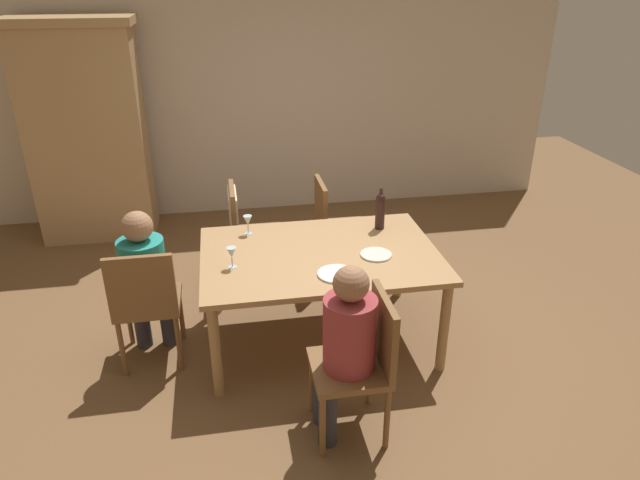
{
  "coord_description": "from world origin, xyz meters",
  "views": [
    {
      "loc": [
        -0.64,
        -3.57,
        2.58
      ],
      "look_at": [
        0.0,
        0.0,
        0.84
      ],
      "focal_mm": 31.94,
      "sensor_mm": 36.0,
      "label": 1
    }
  ],
  "objects_px": {
    "chair_far_left": "(243,222)",
    "dinner_plate_host": "(376,255)",
    "person_man_bearded": "(345,341)",
    "wine_bottle_tall_green": "(380,210)",
    "chair_far_right": "(333,222)",
    "handbag": "(298,267)",
    "chair_near": "(364,356)",
    "armoire_cabinet": "(87,132)",
    "wine_glass_near_left": "(231,253)",
    "dining_table": "(320,262)",
    "chair_left_end": "(146,299)",
    "wine_glass_centre": "(248,221)",
    "person_woman_host": "(145,275)",
    "dinner_plate_guest_left": "(337,274)"
  },
  "relations": [
    {
      "from": "wine_glass_near_left",
      "to": "dinner_plate_host",
      "type": "relative_size",
      "value": 0.66
    },
    {
      "from": "handbag",
      "to": "chair_near",
      "type": "bearing_deg",
      "value": -86.52
    },
    {
      "from": "person_man_bearded",
      "to": "chair_left_end",
      "type": "bearing_deg",
      "value": 53.86
    },
    {
      "from": "wine_bottle_tall_green",
      "to": "wine_glass_near_left",
      "type": "bearing_deg",
      "value": -158.91
    },
    {
      "from": "dining_table",
      "to": "wine_bottle_tall_green",
      "type": "height_order",
      "value": "wine_bottle_tall_green"
    },
    {
      "from": "chair_far_left",
      "to": "person_woman_host",
      "type": "bearing_deg",
      "value": -37.58
    },
    {
      "from": "dining_table",
      "to": "wine_glass_near_left",
      "type": "height_order",
      "value": "wine_glass_near_left"
    },
    {
      "from": "wine_bottle_tall_green",
      "to": "wine_glass_near_left",
      "type": "xyz_separation_m",
      "value": [
        -1.16,
        -0.45,
        -0.05
      ]
    },
    {
      "from": "chair_far_right",
      "to": "wine_glass_centre",
      "type": "height_order",
      "value": "chair_far_right"
    },
    {
      "from": "chair_far_left",
      "to": "dinner_plate_host",
      "type": "xyz_separation_m",
      "value": [
        0.89,
        -1.08,
        0.15
      ]
    },
    {
      "from": "wine_glass_near_left",
      "to": "dinner_plate_host",
      "type": "height_order",
      "value": "wine_glass_near_left"
    },
    {
      "from": "chair_far_right",
      "to": "wine_glass_near_left",
      "type": "distance_m",
      "value": 1.45
    },
    {
      "from": "dinner_plate_host",
      "to": "person_man_bearded",
      "type": "bearing_deg",
      "value": -115.71
    },
    {
      "from": "dining_table",
      "to": "chair_far_left",
      "type": "distance_m",
      "value": 1.09
    },
    {
      "from": "armoire_cabinet",
      "to": "wine_glass_centre",
      "type": "bearing_deg",
      "value": -52.78
    },
    {
      "from": "armoire_cabinet",
      "to": "chair_far_left",
      "type": "relative_size",
      "value": 2.37
    },
    {
      "from": "person_man_bearded",
      "to": "handbag",
      "type": "relative_size",
      "value": 4.05
    },
    {
      "from": "wine_bottle_tall_green",
      "to": "chair_near",
      "type": "bearing_deg",
      "value": -108.91
    },
    {
      "from": "chair_far_left",
      "to": "handbag",
      "type": "distance_m",
      "value": 0.68
    },
    {
      "from": "wine_glass_centre",
      "to": "dinner_plate_guest_left",
      "type": "xyz_separation_m",
      "value": [
        0.54,
        -0.75,
        -0.1
      ]
    },
    {
      "from": "chair_far_left",
      "to": "dinner_plate_host",
      "type": "distance_m",
      "value": 1.4
    },
    {
      "from": "chair_far_left",
      "to": "chair_near",
      "type": "bearing_deg",
      "value": 17.07
    },
    {
      "from": "dinner_plate_host",
      "to": "chair_far_left",
      "type": "bearing_deg",
      "value": 129.48
    },
    {
      "from": "wine_glass_centre",
      "to": "handbag",
      "type": "distance_m",
      "value": 1.03
    },
    {
      "from": "armoire_cabinet",
      "to": "chair_far_left",
      "type": "distance_m",
      "value": 2.05
    },
    {
      "from": "dining_table",
      "to": "person_man_bearded",
      "type": "xyz_separation_m",
      "value": [
        -0.03,
        -0.96,
        -0.01
      ]
    },
    {
      "from": "person_woman_host",
      "to": "dining_table",
      "type": "bearing_deg",
      "value": -1.21
    },
    {
      "from": "person_woman_host",
      "to": "wine_glass_centre",
      "type": "height_order",
      "value": "person_woman_host"
    },
    {
      "from": "chair_near",
      "to": "person_man_bearded",
      "type": "xyz_separation_m",
      "value": [
        -0.11,
        0.0,
        0.12
      ]
    },
    {
      "from": "person_woman_host",
      "to": "dinner_plate_guest_left",
      "type": "bearing_deg",
      "value": -15.99
    },
    {
      "from": "chair_far_right",
      "to": "person_man_bearded",
      "type": "xyz_separation_m",
      "value": [
        -0.32,
        -1.92,
        0.12
      ]
    },
    {
      "from": "wine_glass_centre",
      "to": "armoire_cabinet",
      "type": "bearing_deg",
      "value": 127.22
    },
    {
      "from": "wine_glass_near_left",
      "to": "person_man_bearded",
      "type": "bearing_deg",
      "value": -54.84
    },
    {
      "from": "dining_table",
      "to": "chair_left_end",
      "type": "height_order",
      "value": "chair_left_end"
    },
    {
      "from": "armoire_cabinet",
      "to": "wine_glass_centre",
      "type": "distance_m",
      "value": 2.43
    },
    {
      "from": "chair_left_end",
      "to": "chair_far_left",
      "type": "height_order",
      "value": "same"
    },
    {
      "from": "person_woman_host",
      "to": "dinner_plate_guest_left",
      "type": "height_order",
      "value": "person_woman_host"
    },
    {
      "from": "person_man_bearded",
      "to": "handbag",
      "type": "bearing_deg",
      "value": 0.12
    },
    {
      "from": "chair_far_right",
      "to": "chair_far_left",
      "type": "bearing_deg",
      "value": -90.0
    },
    {
      "from": "wine_bottle_tall_green",
      "to": "chair_far_right",
      "type": "bearing_deg",
      "value": 110.81
    },
    {
      "from": "person_woman_host",
      "to": "handbag",
      "type": "distance_m",
      "value": 1.61
    },
    {
      "from": "chair_near",
      "to": "wine_glass_centre",
      "type": "relative_size",
      "value": 6.17
    },
    {
      "from": "armoire_cabinet",
      "to": "wine_glass_near_left",
      "type": "distance_m",
      "value": 2.79
    },
    {
      "from": "person_man_bearded",
      "to": "wine_bottle_tall_green",
      "type": "distance_m",
      "value": 1.43
    },
    {
      "from": "person_woman_host",
      "to": "wine_glass_centre",
      "type": "distance_m",
      "value": 0.85
    },
    {
      "from": "wine_bottle_tall_green",
      "to": "dinner_plate_host",
      "type": "relative_size",
      "value": 1.48
    },
    {
      "from": "dining_table",
      "to": "dinner_plate_guest_left",
      "type": "distance_m",
      "value": 0.35
    },
    {
      "from": "armoire_cabinet",
      "to": "chair_far_right",
      "type": "height_order",
      "value": "armoire_cabinet"
    },
    {
      "from": "armoire_cabinet",
      "to": "dinner_plate_host",
      "type": "bearing_deg",
      "value": -46.43
    },
    {
      "from": "wine_bottle_tall_green",
      "to": "handbag",
      "type": "distance_m",
      "value": 1.15
    }
  ]
}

